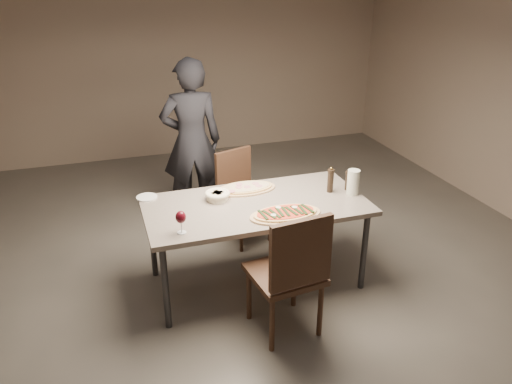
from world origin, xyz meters
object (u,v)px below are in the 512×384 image
object	(u,v)px
carafe	(353,182)
chair_near	(291,269)
ham_pizza	(246,188)
diner	(192,141)
dining_table	(256,210)
bread_basket	(218,195)
zucchini_pizza	(285,214)
chair_far	(240,190)
pepper_mill_left	(330,180)

from	to	relation	value
carafe	chair_near	distance (m)	1.08
ham_pizza	diner	size ratio (longest dim) A/B	0.30
dining_table	carafe	bearing A→B (deg)	-5.48
bread_basket	diner	bearing A→B (deg)	88.27
chair_near	ham_pizza	bearing A→B (deg)	84.39
zucchini_pizza	bread_basket	xyz separation A→B (m)	(-0.43, 0.44, 0.03)
dining_table	bread_basket	size ratio (longest dim) A/B	8.74
ham_pizza	diner	world-z (taller)	diner
zucchini_pizza	chair_near	bearing A→B (deg)	-119.25
chair_near	diner	bearing A→B (deg)	90.30
carafe	ham_pizza	bearing A→B (deg)	156.58
chair_far	diner	bearing A→B (deg)	-78.02
ham_pizza	chair_near	bearing A→B (deg)	-94.82
diner	ham_pizza	bearing A→B (deg)	107.08
zucchini_pizza	carafe	bearing A→B (deg)	2.61
dining_table	chair_far	bearing A→B (deg)	82.87
ham_pizza	carafe	xyz separation A→B (m)	(0.83, -0.36, 0.09)
dining_table	chair_far	world-z (taller)	chair_far
chair_near	diner	xyz separation A→B (m)	(-0.26, 2.12, 0.29)
zucchini_pizza	ham_pizza	world-z (taller)	zucchini_pizza
ham_pizza	zucchini_pizza	bearing A→B (deg)	-81.33
dining_table	chair_far	size ratio (longest dim) A/B	2.01
dining_table	ham_pizza	bearing A→B (deg)	90.05
zucchini_pizza	chair_far	bearing A→B (deg)	78.59
dining_table	chair_far	xyz separation A→B (m)	(0.10, 0.82, -0.19)
zucchini_pizza	pepper_mill_left	bearing A→B (deg)	16.06
bread_basket	chair_near	world-z (taller)	chair_near
bread_basket	chair_far	world-z (taller)	chair_far
ham_pizza	pepper_mill_left	distance (m)	0.72
bread_basket	chair_far	bearing A→B (deg)	59.86
ham_pizza	pepper_mill_left	size ratio (longest dim) A/B	2.31
bread_basket	pepper_mill_left	world-z (taller)	pepper_mill_left
diner	dining_table	bearing A→B (deg)	104.66
bread_basket	carafe	bearing A→B (deg)	-12.12
chair_far	dining_table	bearing A→B (deg)	63.80
zucchini_pizza	chair_far	world-z (taller)	chair_far
bread_basket	chair_near	distance (m)	0.97
carafe	chair_near	bearing A→B (deg)	-141.14
carafe	chair_far	size ratio (longest dim) A/B	0.24
chair_far	diner	world-z (taller)	diner
zucchini_pizza	chair_far	distance (m)	1.13
zucchini_pizza	pepper_mill_left	world-z (taller)	pepper_mill_left
bread_basket	ham_pizza	bearing A→B (deg)	23.40
dining_table	zucchini_pizza	size ratio (longest dim) A/B	3.17
diner	chair_far	bearing A→B (deg)	125.81
dining_table	pepper_mill_left	world-z (taller)	pepper_mill_left
dining_table	bread_basket	distance (m)	0.34
zucchini_pizza	chair_near	xyz separation A→B (m)	(-0.13, -0.45, -0.20)
ham_pizza	chair_near	distance (m)	1.03
dining_table	zucchini_pizza	world-z (taller)	zucchini_pizza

